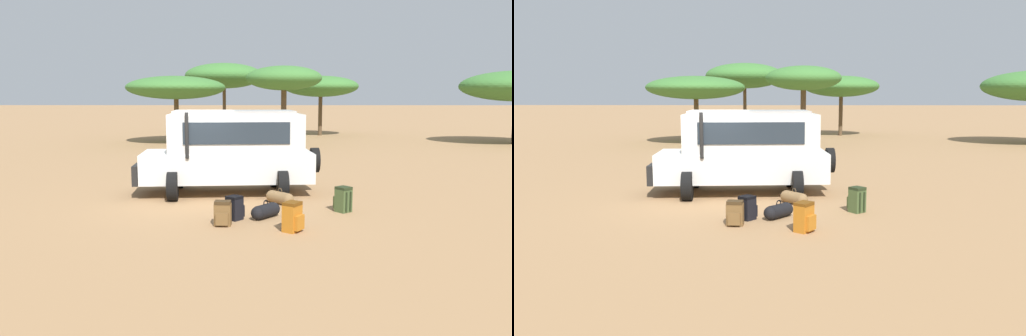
{
  "view_description": "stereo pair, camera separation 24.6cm",
  "coord_description": "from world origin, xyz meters",
  "views": [
    {
      "loc": [
        2.1,
        -13.99,
        2.83
      ],
      "look_at": [
        1.94,
        -1.19,
        1.0
      ],
      "focal_mm": 35.0,
      "sensor_mm": 36.0,
      "label": 1
    },
    {
      "loc": [
        2.35,
        -13.99,
        2.83
      ],
      "look_at": [
        1.94,
        -1.19,
        1.0
      ],
      "focal_mm": 35.0,
      "sensor_mm": 36.0,
      "label": 2
    }
  ],
  "objects": [
    {
      "name": "duffel_bag_low_black_case",
      "position": [
        2.18,
        -2.52,
        0.17
      ],
      "size": [
        0.69,
        0.77,
        0.43
      ],
      "color": "black",
      "rests_on": "ground_plane"
    },
    {
      "name": "backpack_near_rear_wheel",
      "position": [
        4.1,
        -1.85,
        0.31
      ],
      "size": [
        0.47,
        0.48,
        0.63
      ],
      "color": "#42562D",
      "rests_on": "ground_plane"
    },
    {
      "name": "acacia_tree_left_mid",
      "position": [
        -0.89,
        25.37,
        4.45
      ],
      "size": [
        6.08,
        5.73,
        5.43
      ],
      "color": "brown",
      "rests_on": "ground_plane"
    },
    {
      "name": "safari_vehicle",
      "position": [
        1.18,
        0.51,
        1.29
      ],
      "size": [
        5.43,
        3.01,
        2.44
      ],
      "color": "silver",
      "rests_on": "ground_plane"
    },
    {
      "name": "acacia_tree_far_left",
      "position": [
        -3.17,
        16.68,
        3.38
      ],
      "size": [
        6.03,
        6.12,
        4.09
      ],
      "color": "brown",
      "rests_on": "ground_plane"
    },
    {
      "name": "backpack_beside_front_wheel",
      "position": [
        1.46,
        -2.68,
        0.27
      ],
      "size": [
        0.46,
        0.47,
        0.56
      ],
      "color": "black",
      "rests_on": "ground_plane"
    },
    {
      "name": "acacia_tree_right_mid",
      "position": [
        6.37,
        23.07,
        3.58
      ],
      "size": [
        5.5,
        5.13,
        4.36
      ],
      "color": "brown",
      "rests_on": "ground_plane"
    },
    {
      "name": "duffel_bag_soft_canvas",
      "position": [
        2.57,
        -0.95,
        0.16
      ],
      "size": [
        0.74,
        0.78,
        0.43
      ],
      "color": "brown",
      "rests_on": "ground_plane"
    },
    {
      "name": "backpack_cluster_center",
      "position": [
        1.23,
        -3.24,
        0.27
      ],
      "size": [
        0.38,
        0.39,
        0.56
      ],
      "color": "brown",
      "rests_on": "ground_plane"
    },
    {
      "name": "ground_plane",
      "position": [
        0.0,
        0.0,
        0.0
      ],
      "size": [
        320.0,
        320.0,
        0.0
      ],
      "primitive_type": "plane",
      "color": "#9E754C"
    },
    {
      "name": "backpack_outermost",
      "position": [
        2.75,
        -3.7,
        0.31
      ],
      "size": [
        0.49,
        0.49,
        0.63
      ],
      "color": "#B26619",
      "rests_on": "ground_plane"
    },
    {
      "name": "acacia_tree_centre_back",
      "position": [
        3.36,
        15.67,
        3.89
      ],
      "size": [
        4.46,
        3.89,
        4.64
      ],
      "color": "brown",
      "rests_on": "ground_plane"
    }
  ]
}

